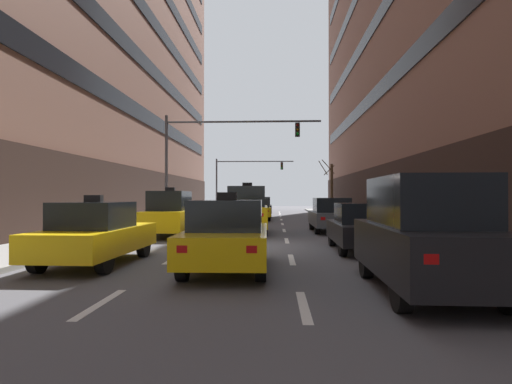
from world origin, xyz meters
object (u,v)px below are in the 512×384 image
Objects in this scene: taxi_driving_5 at (170,214)px; traffic_signal_0 at (213,147)px; taxi_driving_0 at (247,210)px; pedestrian_1 at (374,211)px; car_driving_1 at (227,206)px; traffic_signal_1 at (241,174)px; car_parked_0 at (425,235)px; car_parked_1 at (361,227)px; car_driving_2 at (260,207)px; street_tree_1 at (331,187)px; car_parked_2 at (331,215)px; taxi_driving_6 at (228,235)px; taxi_driving_3 at (258,209)px; pedestrian_0 at (464,220)px; taxi_driving_4 at (96,234)px.

traffic_signal_0 is (0.87, 6.95, 3.78)m from taxi_driving_5.
pedestrian_1 is at bearing 8.22° from taxi_driving_0.
car_driving_1 is 0.52× the size of traffic_signal_1.
traffic_signal_0 is at bearing 110.74° from car_parked_0.
traffic_signal_0 reaches higher than car_parked_1.
car_driving_2 is at bearing 79.48° from taxi_driving_5.
pedestrian_1 is at bearing -90.37° from street_tree_1.
pedestrian_1 is at bearing -26.04° from traffic_signal_0.
taxi_driving_5 is at bearing -160.36° from car_parked_2.
taxi_driving_6 reaches higher than car_parked_1.
traffic_signal_1 reaches higher than car_parked_1.
car_parked_1 is 2.69× the size of pedestrian_1.
traffic_signal_1 is at bearing 94.23° from taxi_driving_6.
street_tree_1 is 16.94m from pedestrian_1.
car_parked_0 reaches higher than taxi_driving_3.
taxi_driving_6 is 8.34m from pedestrian_0.
traffic_signal_0 is (-6.59, 17.41, 3.71)m from car_parked_0.
taxi_driving_0 is at bearing 141.03° from pedestrian_0.
car_driving_1 is 1.02× the size of car_parked_0.
taxi_driving_4 reaches higher than car_driving_1.
taxi_driving_6 is at bearing -89.62° from taxi_driving_3.
taxi_driving_3 is 0.47× the size of traffic_signal_0.
taxi_driving_6 is 0.52× the size of traffic_signal_1.
pedestrian_1 is (8.85, -26.23, -3.30)m from traffic_signal_1.
car_driving_1 is 4.44m from car_driving_2.
taxi_driving_6 is 2.93× the size of pedestrian_1.
traffic_signal_0 reaches higher than pedestrian_1.
taxi_driving_4 is 8.00m from car_parked_0.
taxi_driving_5 is 8.99m from taxi_driving_6.
car_driving_2 is 0.49× the size of traffic_signal_0.
car_parked_1 is (7.48, 3.05, -0.04)m from taxi_driving_4.
taxi_driving_4 is 0.46× the size of traffic_signal_0.
taxi_driving_5 reaches higher than car_driving_2.
taxi_driving_3 is 0.98× the size of taxi_driving_6.
car_parked_0 is 0.51× the size of traffic_signal_1.
car_parked_0 is at bearing -76.93° from car_driving_1.
car_parked_2 is 2.16m from pedestrian_1.
traffic_signal_0 is (-2.65, 15.22, 3.94)m from taxi_driving_6.
car_driving_2 is 0.53× the size of traffic_signal_1.
traffic_signal_1 is at bearing 88.48° from taxi_driving_5.
taxi_driving_3 is 0.51× the size of traffic_signal_1.
taxi_driving_4 is 7.63m from taxi_driving_5.
pedestrian_1 is at bearing -62.83° from car_driving_1.
car_parked_0 is at bearing -69.26° from traffic_signal_0.
pedestrian_0 is (7.55, -6.11, -0.11)m from taxi_driving_0.
taxi_driving_0 is 3.09× the size of pedestrian_0.
car_parked_0 is 0.99× the size of car_parked_2.
car_driving_1 is 8.50m from traffic_signal_1.
pedestrian_0 is at bearing -21.74° from taxi_driving_5.
car_parked_1 is (3.94, 3.69, -0.07)m from taxi_driving_6.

